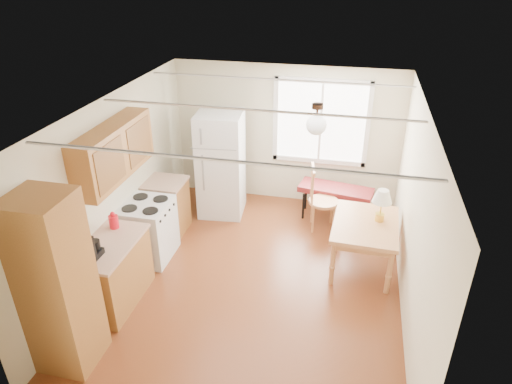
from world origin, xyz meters
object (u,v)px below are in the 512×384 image
(bench, at_px, (336,191))
(chair, at_px, (318,194))
(dining_table, at_px, (365,229))
(refrigerator, at_px, (221,164))

(bench, relative_size, chair, 1.17)
(dining_table, relative_size, chair, 1.11)
(refrigerator, height_order, chair, refrigerator)
(refrigerator, distance_m, dining_table, 2.73)
(bench, bearing_deg, chair, -112.52)
(dining_table, bearing_deg, refrigerator, 157.80)
(refrigerator, relative_size, dining_table, 1.48)
(refrigerator, xyz_separation_m, bench, (1.97, 0.23, -0.40))
(chair, bearing_deg, dining_table, -59.99)
(bench, bearing_deg, dining_table, -60.02)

